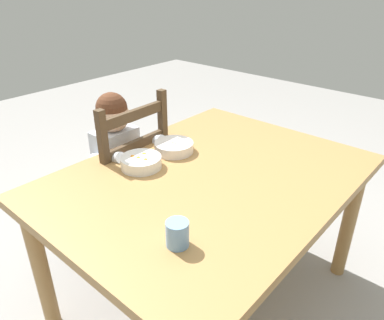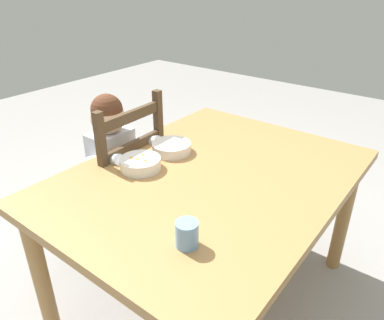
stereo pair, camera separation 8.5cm
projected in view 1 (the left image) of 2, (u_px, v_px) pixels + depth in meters
The scene contains 8 objects.
ground_plane at pixel (206, 294), 1.90m from camera, with size 8.00×8.00×0.00m, color gray.
dining_table at pixel (209, 192), 1.61m from camera, with size 1.37×1.03×0.71m.
dining_chair at pixel (122, 183), 1.99m from camera, with size 0.43×0.43×0.97m.
child_figure at pixel (120, 155), 1.90m from camera, with size 0.32×0.31×0.97m.
bowl_of_peas at pixel (174, 147), 1.75m from camera, with size 0.19×0.19×0.05m.
bowl_of_carrots at pixel (141, 162), 1.61m from camera, with size 0.18×0.18×0.05m.
spoon at pixel (151, 162), 1.66m from camera, with size 0.12×0.09×0.01m.
drinking_cup at pixel (177, 234), 1.15m from camera, with size 0.07×0.07×0.09m, color #71A1DB.
Camera 1 is at (-1.08, -0.84, 1.49)m, focal length 34.33 mm.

